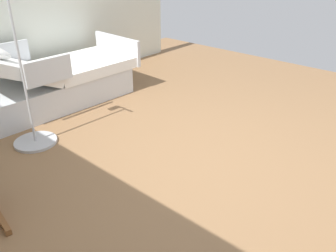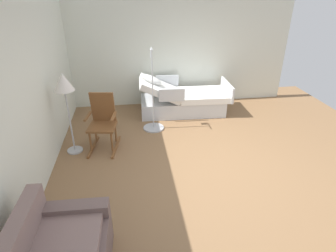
% 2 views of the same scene
% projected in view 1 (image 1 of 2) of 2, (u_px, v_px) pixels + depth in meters
% --- Properties ---
extents(ground_plane, '(7.41, 7.41, 0.00)m').
position_uv_depth(ground_plane, '(199.00, 164.00, 3.37)').
color(ground_plane, olive).
extents(hospital_bed, '(1.07, 2.12, 1.00)m').
position_uv_depth(hospital_bed, '(54.00, 81.00, 4.55)').
color(hospital_bed, silver).
rests_on(hospital_bed, ground).
extents(iv_pole, '(0.44, 0.44, 1.69)m').
position_uv_depth(iv_pole, '(31.00, 122.00, 3.62)').
color(iv_pole, '#B2B5BA').
rests_on(iv_pole, ground).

